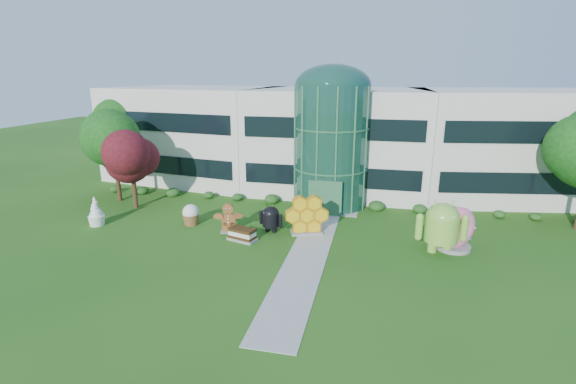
% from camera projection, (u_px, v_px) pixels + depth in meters
% --- Properties ---
extents(ground, '(140.00, 140.00, 0.00)m').
position_uv_depth(ground, '(304.00, 265.00, 24.23)').
color(ground, '#215114').
rests_on(ground, ground).
extents(building, '(46.00, 15.00, 9.30)m').
position_uv_depth(building, '(339.00, 139.00, 39.81)').
color(building, beige).
rests_on(building, ground).
extents(atrium, '(6.00, 6.00, 9.80)m').
position_uv_depth(atrium, '(331.00, 147.00, 34.12)').
color(atrium, '#194738').
rests_on(atrium, ground).
extents(walkway, '(2.40, 20.00, 0.04)m').
position_uv_depth(walkway, '(309.00, 251.00, 26.10)').
color(walkway, '#9E9E93').
rests_on(walkway, ground).
extents(tree_red, '(4.00, 4.00, 6.00)m').
position_uv_depth(tree_red, '(133.00, 172.00, 33.67)').
color(tree_red, '#3F0C14').
rests_on(tree_red, ground).
extents(trees_backdrop, '(52.00, 8.00, 8.40)m').
position_uv_depth(trees_backdrop, '(332.00, 153.00, 35.25)').
color(trees_backdrop, '#104010').
rests_on(trees_backdrop, ground).
extents(android_green, '(3.54, 2.61, 3.72)m').
position_uv_depth(android_green, '(442.00, 224.00, 25.53)').
color(android_green, '#80C13D').
rests_on(android_green, ground).
extents(android_black, '(2.17, 1.74, 2.16)m').
position_uv_depth(android_black, '(271.00, 217.00, 29.04)').
color(android_black, black).
rests_on(android_black, ground).
extents(donut, '(3.00, 2.53, 2.83)m').
position_uv_depth(donut, '(455.00, 228.00, 26.13)').
color(donut, '#F65D92').
rests_on(donut, ground).
extents(gingerbread, '(2.42, 1.47, 2.09)m').
position_uv_depth(gingerbread, '(228.00, 218.00, 29.00)').
color(gingerbread, brown).
rests_on(gingerbread, ground).
extents(ice_cream_sandwich, '(2.12, 1.48, 0.86)m').
position_uv_depth(ice_cream_sandwich, '(242.00, 234.00, 27.69)').
color(ice_cream_sandwich, '#311B0B').
rests_on(ice_cream_sandwich, ground).
extents(honeycomb, '(3.38, 2.09, 2.50)m').
position_uv_depth(honeycomb, '(307.00, 217.00, 28.63)').
color(honeycomb, gold).
rests_on(honeycomb, ground).
extents(froyo, '(1.47, 1.47, 2.15)m').
position_uv_depth(froyo, '(96.00, 211.00, 30.28)').
color(froyo, white).
rests_on(froyo, ground).
extents(cupcake, '(1.67, 1.67, 1.55)m').
position_uv_depth(cupcake, '(191.00, 214.00, 30.49)').
color(cupcake, white).
rests_on(cupcake, ground).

